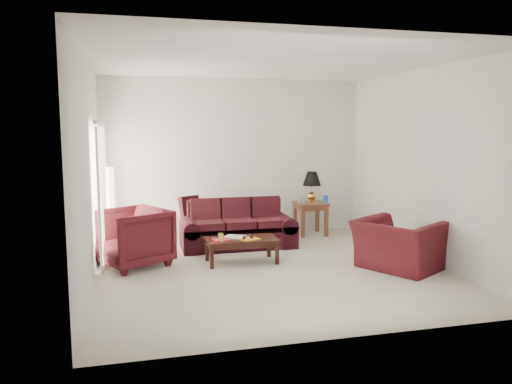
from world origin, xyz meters
TOP-DOWN VIEW (x-y plane):
  - floor at (0.00, 0.00)m, footprint 5.00×5.00m
  - blinds at (-2.42, 1.30)m, footprint 0.10×2.00m
  - sofa at (-0.17, 1.47)m, footprint 2.03×0.99m
  - throw_pillow at (-0.93, 2.13)m, footprint 0.43×0.36m
  - end_table at (1.42, 2.15)m, footprint 0.62×0.62m
  - table_lamp at (1.46, 2.19)m, footprint 0.46×0.46m
  - clock at (1.19, 2.03)m, footprint 0.13×0.05m
  - blue_canister at (1.66, 1.96)m, footprint 0.12×0.12m
  - picture_frame at (1.27, 2.29)m, footprint 0.13×0.16m
  - floor_lamp at (-2.34, 2.20)m, footprint 0.25×0.25m
  - armchair_left at (-1.96, 0.69)m, footprint 1.31×1.30m
  - armchair_right at (1.85, -0.42)m, footprint 1.41×1.46m
  - coffee_table at (-0.32, 0.48)m, footprint 1.14×0.64m
  - magazine_red at (-0.66, 0.42)m, footprint 0.27×0.22m
  - magazine_white at (-0.40, 0.58)m, footprint 0.37×0.35m
  - magazine_orange at (-0.22, 0.37)m, footprint 0.33×0.30m
  - remote_a at (-0.30, 0.40)m, footprint 0.08×0.16m
  - remote_b at (-0.17, 0.46)m, footprint 0.09×0.18m
  - yellow_glass at (-0.67, 0.34)m, footprint 0.08×0.08m

SIDE VIEW (x-z plane):
  - floor at x=0.00m, z-range 0.00..0.00m
  - coffee_table at x=-0.32m, z-range 0.00..0.39m
  - end_table at x=1.42m, z-range 0.00..0.63m
  - armchair_right at x=1.85m, z-range 0.00..0.73m
  - magazine_red at x=-0.66m, z-range 0.39..0.40m
  - magazine_orange at x=-0.22m, z-range 0.39..0.40m
  - magazine_white at x=-0.40m, z-range 0.39..0.40m
  - sofa at x=-0.17m, z-range 0.00..0.81m
  - remote_a at x=-0.30m, z-range 0.40..0.42m
  - remote_b at x=-0.17m, z-range 0.40..0.42m
  - armchair_left at x=-1.96m, z-range 0.00..0.88m
  - yellow_glass at x=-0.67m, z-range 0.39..0.51m
  - throw_pillow at x=-0.93m, z-range 0.45..0.85m
  - clock at x=1.19m, z-range 0.63..0.76m
  - floor_lamp at x=-2.34m, z-range 0.00..1.41m
  - blue_canister at x=1.66m, z-range 0.63..0.78m
  - picture_frame at x=1.27m, z-range 0.69..0.74m
  - table_lamp at x=1.46m, z-range 0.63..1.23m
  - blinds at x=-2.42m, z-range 0.00..2.16m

